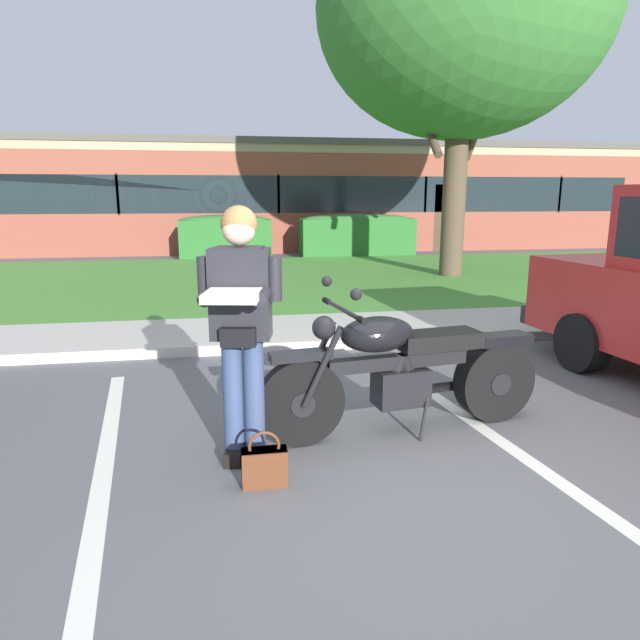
{
  "coord_description": "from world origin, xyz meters",
  "views": [
    {
      "loc": [
        -1.26,
        -3.22,
        1.76
      ],
      "look_at": [
        -0.55,
        0.85,
        0.85
      ],
      "focal_mm": 31.71,
      "sensor_mm": 36.0,
      "label": 1
    }
  ],
  "objects_px": {
    "handbag": "(265,464)",
    "brick_building": "(267,196)",
    "rider_person": "(241,316)",
    "hedge_center_left": "(357,234)",
    "shade_tree": "(463,10)",
    "hedge_left": "(225,236)",
    "motorcycle": "(414,370)"
  },
  "relations": [
    {
      "from": "hedge_center_left",
      "to": "brick_building",
      "type": "distance_m",
      "value": 6.05
    },
    {
      "from": "shade_tree",
      "to": "hedge_center_left",
      "type": "distance_m",
      "value": 6.65
    },
    {
      "from": "handbag",
      "to": "brick_building",
      "type": "xyz_separation_m",
      "value": [
        1.57,
        18.51,
        1.59
      ]
    },
    {
      "from": "rider_person",
      "to": "handbag",
      "type": "height_order",
      "value": "rider_person"
    },
    {
      "from": "handbag",
      "to": "hedge_left",
      "type": "bearing_deg",
      "value": 90.3
    },
    {
      "from": "brick_building",
      "to": "shade_tree",
      "type": "bearing_deg",
      "value": -72.81
    },
    {
      "from": "shade_tree",
      "to": "hedge_left",
      "type": "relative_size",
      "value": 3.12
    },
    {
      "from": "hedge_center_left",
      "to": "brick_building",
      "type": "height_order",
      "value": "brick_building"
    },
    {
      "from": "shade_tree",
      "to": "hedge_left",
      "type": "distance_m",
      "value": 8.13
    },
    {
      "from": "rider_person",
      "to": "brick_building",
      "type": "distance_m",
      "value": 18.25
    },
    {
      "from": "handbag",
      "to": "brick_building",
      "type": "distance_m",
      "value": 18.65
    },
    {
      "from": "motorcycle",
      "to": "hedge_left",
      "type": "relative_size",
      "value": 0.89
    },
    {
      "from": "brick_building",
      "to": "hedge_left",
      "type": "bearing_deg",
      "value": -106.46
    },
    {
      "from": "motorcycle",
      "to": "shade_tree",
      "type": "height_order",
      "value": "shade_tree"
    },
    {
      "from": "motorcycle",
      "to": "shade_tree",
      "type": "distance_m",
      "value": 9.77
    },
    {
      "from": "hedge_center_left",
      "to": "handbag",
      "type": "bearing_deg",
      "value": -106.05
    },
    {
      "from": "shade_tree",
      "to": "rider_person",
      "type": "bearing_deg",
      "value": -121.0
    },
    {
      "from": "rider_person",
      "to": "brick_building",
      "type": "bearing_deg",
      "value": 84.72
    },
    {
      "from": "hedge_center_left",
      "to": "brick_building",
      "type": "relative_size",
      "value": 0.12
    },
    {
      "from": "handbag",
      "to": "motorcycle",
      "type": "bearing_deg",
      "value": 29.47
    },
    {
      "from": "hedge_left",
      "to": "rider_person",
      "type": "bearing_deg",
      "value": -90.17
    },
    {
      "from": "handbag",
      "to": "hedge_center_left",
      "type": "xyz_separation_m",
      "value": [
        3.73,
        12.96,
        0.51
      ]
    },
    {
      "from": "handbag",
      "to": "brick_building",
      "type": "relative_size",
      "value": 0.01
    },
    {
      "from": "hedge_left",
      "to": "motorcycle",
      "type": "bearing_deg",
      "value": -84.17
    },
    {
      "from": "motorcycle",
      "to": "rider_person",
      "type": "bearing_deg",
      "value": -166.12
    },
    {
      "from": "rider_person",
      "to": "shade_tree",
      "type": "height_order",
      "value": "shade_tree"
    },
    {
      "from": "hedge_left",
      "to": "hedge_center_left",
      "type": "distance_m",
      "value": 3.8
    },
    {
      "from": "handbag",
      "to": "hedge_left",
      "type": "distance_m",
      "value": 12.97
    },
    {
      "from": "motorcycle",
      "to": "handbag",
      "type": "distance_m",
      "value": 1.4
    },
    {
      "from": "motorcycle",
      "to": "rider_person",
      "type": "xyz_separation_m",
      "value": [
        -1.29,
        -0.32,
        0.53
      ]
    },
    {
      "from": "shade_tree",
      "to": "hedge_left",
      "type": "height_order",
      "value": "shade_tree"
    },
    {
      "from": "hedge_left",
      "to": "brick_building",
      "type": "height_order",
      "value": "brick_building"
    }
  ]
}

